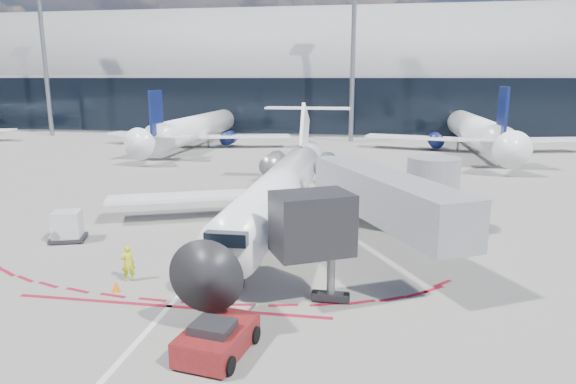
% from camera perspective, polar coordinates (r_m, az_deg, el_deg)
% --- Properties ---
extents(ground, '(260.00, 260.00, 0.00)m').
position_cam_1_polar(ground, '(33.19, -5.53, -4.17)').
color(ground, slate).
rests_on(ground, ground).
extents(apron_centerline, '(0.25, 40.00, 0.01)m').
position_cam_1_polar(apron_centerline, '(35.04, -4.70, -3.23)').
color(apron_centerline, silver).
rests_on(apron_centerline, ground).
extents(apron_stop_bar, '(14.00, 0.25, 0.01)m').
position_cam_1_polar(apron_stop_bar, '(22.98, -13.06, -12.26)').
color(apron_stop_bar, maroon).
rests_on(apron_stop_bar, ground).
extents(terminal_building, '(150.00, 24.15, 24.00)m').
position_cam_1_polar(terminal_building, '(96.02, 4.54, 11.95)').
color(terminal_building, gray).
rests_on(terminal_building, ground).
extents(jet_bridge, '(10.03, 15.20, 4.90)m').
position_cam_1_polar(jet_bridge, '(28.46, 12.12, -0.95)').
color(jet_bridge, gray).
rests_on(jet_bridge, ground).
extents(light_mast_west, '(0.70, 0.70, 25.00)m').
position_cam_1_polar(light_mast_west, '(95.09, -25.42, 13.20)').
color(light_mast_west, slate).
rests_on(light_mast_west, ground).
extents(light_mast_centre, '(0.70, 0.70, 25.00)m').
position_cam_1_polar(light_mast_centre, '(78.81, 7.22, 14.65)').
color(light_mast_centre, slate).
rests_on(light_mast_centre, ground).
extents(regional_jet, '(24.31, 29.97, 7.51)m').
position_cam_1_polar(regional_jet, '(33.79, -0.69, 0.58)').
color(regional_jet, white).
rests_on(regional_jet, ground).
extents(pushback_tug, '(2.60, 5.16, 1.31)m').
position_cam_1_polar(pushback_tug, '(18.92, -7.89, -15.80)').
color(pushback_tug, '#57140C').
rests_on(pushback_tug, ground).
extents(ramp_worker, '(0.78, 0.71, 1.79)m').
position_cam_1_polar(ramp_worker, '(25.85, -17.36, -7.54)').
color(ramp_worker, '#C9DA16').
rests_on(ramp_worker, ground).
extents(uld_container, '(2.37, 2.18, 1.82)m').
position_cam_1_polar(uld_container, '(33.22, -23.31, -3.53)').
color(uld_container, black).
rests_on(uld_container, ground).
extents(safety_cone_left, '(0.33, 0.33, 0.46)m').
position_cam_1_polar(safety_cone_left, '(36.26, -22.61, -3.27)').
color(safety_cone_left, '#FF6D05').
rests_on(safety_cone_left, ground).
extents(safety_cone_right, '(0.37, 0.37, 0.52)m').
position_cam_1_polar(safety_cone_right, '(24.97, -18.59, -9.91)').
color(safety_cone_right, '#FF6D05').
rests_on(safety_cone_right, ground).
extents(bg_airliner_1, '(31.42, 33.27, 10.16)m').
position_cam_1_polar(bg_airliner_1, '(74.04, -10.23, 8.95)').
color(bg_airliner_1, white).
rests_on(bg_airliner_1, ground).
extents(bg_airliner_2, '(33.38, 35.35, 10.80)m').
position_cam_1_polar(bg_airliner_2, '(72.63, 20.18, 8.57)').
color(bg_airliner_2, white).
rests_on(bg_airliner_2, ground).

